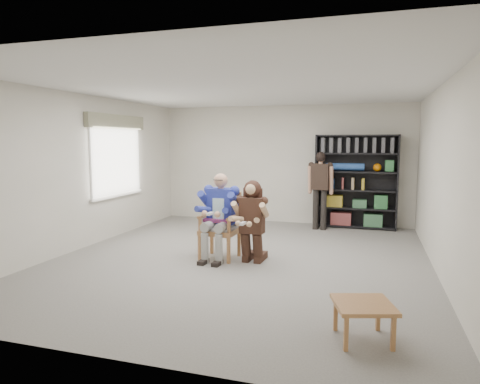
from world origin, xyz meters
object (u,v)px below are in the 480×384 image
(bookshelf, at_px, (356,182))
(side_table, at_px, (363,322))
(armchair, at_px, (220,226))
(seated_man, at_px, (220,216))
(kneeling_woman, at_px, (251,223))
(standing_man, at_px, (320,191))

(bookshelf, xyz_separation_m, side_table, (0.30, -5.73, -0.86))
(armchair, height_order, side_table, armchair)
(armchair, height_order, seated_man, seated_man)
(kneeling_woman, bearing_deg, standing_man, 79.39)
(kneeling_woman, relative_size, bookshelf, 0.63)
(kneeling_woman, distance_m, bookshelf, 3.78)
(seated_man, bearing_deg, side_table, -42.44)
(seated_man, height_order, side_table, seated_man)
(armchair, height_order, standing_man, standing_man)
(seated_man, bearing_deg, kneeling_woman, -8.66)
(bookshelf, bearing_deg, side_table, -87.01)
(armchair, distance_m, bookshelf, 3.95)
(standing_man, bearing_deg, armchair, -109.81)
(bookshelf, relative_size, side_table, 3.83)
(seated_man, height_order, standing_man, standing_man)
(bookshelf, xyz_separation_m, standing_man, (-0.74, -0.45, -0.19))
(armchair, xyz_separation_m, bookshelf, (2.05, 3.34, 0.50))
(bookshelf, height_order, side_table, bookshelf)
(armchair, height_order, bookshelf, bookshelf)
(armchair, relative_size, standing_man, 0.64)
(bookshelf, relative_size, standing_man, 1.22)
(seated_man, distance_m, standing_man, 3.17)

